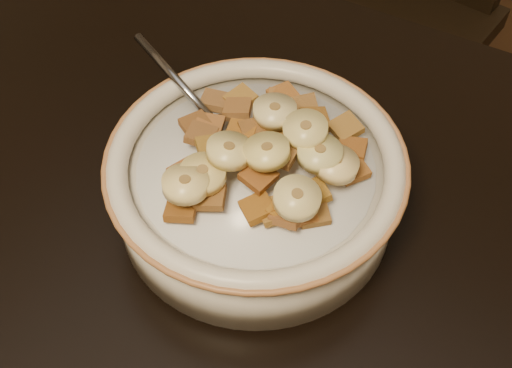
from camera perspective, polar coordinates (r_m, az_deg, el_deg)
The scene contains 45 objects.
table at distance 0.48m, azimuth -19.35°, elevation -13.99°, with size 1.40×0.90×0.04m, color black.
chair at distance 1.16m, azimuth 8.48°, elevation 14.94°, with size 0.42×0.42×0.94m, color black.
cereal_bowl at distance 0.48m, azimuth 0.00°, elevation -0.39°, with size 0.21×0.21×0.05m, color beige.
milk at distance 0.46m, azimuth 0.00°, elevation 1.52°, with size 0.17×0.17×0.00m, color silver.
spoon at distance 0.47m, azimuth -2.54°, elevation 4.25°, with size 0.04×0.05×0.01m, color gray.
cereal_square_0 at distance 0.43m, azimuth 0.22°, elevation 0.69°, with size 0.02×0.02×0.01m, color brown.
cereal_square_1 at distance 0.42m, azimuth 1.76°, elevation -2.32°, with size 0.02×0.02×0.01m, color olive.
cereal_square_2 at distance 0.48m, azimuth 5.25°, elevation 5.74°, with size 0.02×0.02×0.01m, color brown.
cereal_square_3 at distance 0.48m, azimuth 7.98°, elevation 5.00°, with size 0.02×0.02×0.01m, color brown.
cereal_square_4 at distance 0.46m, azimuth 8.50°, elevation 3.08°, with size 0.02×0.02×0.01m, color brown.
cereal_square_5 at distance 0.45m, azimuth 8.53°, elevation 1.31°, with size 0.02×0.02×0.01m, color brown.
cereal_square_6 at distance 0.43m, azimuth 5.08°, elevation -0.85°, with size 0.02×0.02×0.01m, color olive.
cereal_square_7 at distance 0.43m, azimuth -6.70°, elevation -2.26°, with size 0.02×0.02×0.01m, color brown.
cereal_square_8 at distance 0.45m, azimuth -1.32°, elevation 4.59°, with size 0.02×0.02×0.01m, color #96501A.
cereal_square_9 at distance 0.42m, azimuth 0.13°, elevation -2.14°, with size 0.02×0.02×0.01m, color #925018.
cereal_square_10 at distance 0.43m, azimuth 5.11°, elevation -2.50°, with size 0.02×0.02×0.01m, color brown.
cereal_square_11 at distance 0.44m, azimuth 2.30°, elevation 2.72°, with size 0.02×0.02×0.01m, color brown.
cereal_square_12 at distance 0.50m, azimuth 2.22°, elevation 7.39°, with size 0.02×0.02×0.01m, color brown.
cereal_square_13 at distance 0.45m, azimuth -0.09°, elevation 4.62°, with size 0.02×0.02×0.01m, color brown.
cereal_square_14 at distance 0.47m, azimuth -4.18°, elevation 5.23°, with size 0.02×0.02×0.01m, color #965420.
cereal_square_15 at distance 0.49m, azimuth 4.32°, elevation 6.80°, with size 0.02×0.02×0.01m, color brown.
cereal_square_16 at distance 0.45m, azimuth 2.51°, elevation 4.23°, with size 0.02×0.02×0.01m, color #99671F.
cereal_square_17 at distance 0.50m, azimuth 2.44°, elevation 7.87°, with size 0.02×0.02×0.01m, color brown.
cereal_square_18 at distance 0.43m, azimuth -4.11°, elevation -1.13°, with size 0.02×0.02×0.01m, color brown.
cereal_square_19 at distance 0.42m, azimuth 2.88°, elevation -2.71°, with size 0.02×0.02×0.01m, color brown.
cereal_square_20 at distance 0.45m, azimuth -3.95°, elevation 3.22°, with size 0.02×0.02×0.01m, color olive.
cereal_square_21 at distance 0.45m, azimuth 5.45°, elevation 2.60°, with size 0.02×0.02×0.01m, color #985524.
cereal_square_22 at distance 0.46m, azimuth -4.89°, elevation 4.38°, with size 0.02×0.02×0.01m, color brown.
cereal_square_23 at distance 0.44m, azimuth -1.73°, elevation 3.48°, with size 0.02×0.02×0.01m, color brown.
cereal_square_24 at distance 0.42m, azimuth 2.64°, elevation -2.28°, with size 0.02×0.02×0.01m, color brown.
cereal_square_25 at distance 0.50m, azimuth -3.70°, elevation 7.42°, with size 0.02×0.02×0.01m, color #935A2F.
cereal_square_26 at distance 0.49m, azimuth -1.35°, elevation 7.61°, with size 0.02×0.02×0.01m, color olive.
cereal_square_27 at distance 0.49m, azimuth -1.63°, elevation 6.76°, with size 0.02×0.02×0.01m, color brown.
cereal_square_28 at distance 0.47m, azimuth -5.34°, elevation 5.23°, with size 0.02×0.02×0.01m, color brown.
cereal_square_29 at distance 0.44m, azimuth -6.21°, elevation 0.92°, with size 0.02×0.02×0.01m, color brown.
cereal_square_30 at distance 0.42m, azimuth 4.35°, elevation -2.46°, with size 0.02×0.02×0.01m, color brown.
banana_slice_0 at distance 0.43m, azimuth -2.38°, elevation 2.98°, with size 0.03×0.03×0.01m, color #FFE182.
banana_slice_1 at distance 0.44m, azimuth 7.11°, elevation 1.77°, with size 0.03×0.03×0.01m, color #F0D28A.
banana_slice_2 at distance 0.42m, azimuth -6.29°, elevation -0.00°, with size 0.03×0.03×0.01m, color #F3D377.
banana_slice_3 at distance 0.43m, azimuth 0.97°, elevation 2.91°, with size 0.03×0.03×0.01m, color #DFC96B.
banana_slice_4 at distance 0.43m, azimuth 5.68°, elevation 2.72°, with size 0.03×0.03×0.01m, color #E8D889.
banana_slice_5 at distance 0.41m, azimuth 3.66°, elevation -1.26°, with size 0.03×0.03×0.01m, color #EDDE7C.
banana_slice_6 at distance 0.43m, azimuth -4.74°, elevation 0.89°, with size 0.03×0.03×0.01m, color #FDE57C.
banana_slice_7 at distance 0.45m, azimuth 1.68°, elevation 6.47°, with size 0.03×0.03×0.01m, color beige.
banana_slice_8 at distance 0.44m, azimuth 4.42°, elevation 4.81°, with size 0.03×0.03×0.01m, color #F2DB94.
Camera 1 is at (0.23, -0.08, 1.15)m, focal length 45.00 mm.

